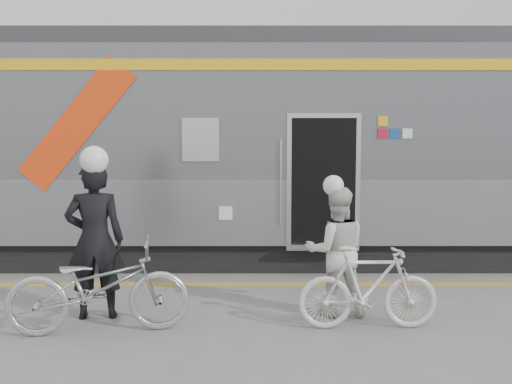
{
  "coord_description": "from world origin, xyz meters",
  "views": [
    {
      "loc": [
        0.54,
        -6.12,
        2.22
      ],
      "look_at": [
        0.54,
        1.6,
        1.5
      ],
      "focal_mm": 38.0,
      "sensor_mm": 36.0,
      "label": 1
    }
  ],
  "objects_px": {
    "bicycle_left": "(99,287)",
    "woman": "(336,251)",
    "bicycle_right": "(368,288)",
    "man": "(95,240)"
  },
  "relations": [
    {
      "from": "man",
      "to": "woman",
      "type": "distance_m",
      "value": 3.05
    },
    {
      "from": "bicycle_left",
      "to": "woman",
      "type": "distance_m",
      "value": 2.94
    },
    {
      "from": "woman",
      "to": "man",
      "type": "bearing_deg",
      "value": 0.62
    },
    {
      "from": "man",
      "to": "bicycle_left",
      "type": "distance_m",
      "value": 0.74
    },
    {
      "from": "man",
      "to": "woman",
      "type": "height_order",
      "value": "man"
    },
    {
      "from": "man",
      "to": "woman",
      "type": "relative_size",
      "value": 1.2
    },
    {
      "from": "man",
      "to": "bicycle_left",
      "type": "xyz_separation_m",
      "value": [
        0.2,
        -0.55,
        -0.44
      ]
    },
    {
      "from": "man",
      "to": "woman",
      "type": "xyz_separation_m",
      "value": [
        3.05,
        0.12,
        -0.17
      ]
    },
    {
      "from": "bicycle_right",
      "to": "woman",
      "type": "bearing_deg",
      "value": 26.97
    },
    {
      "from": "man",
      "to": "bicycle_right",
      "type": "height_order",
      "value": "man"
    }
  ]
}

